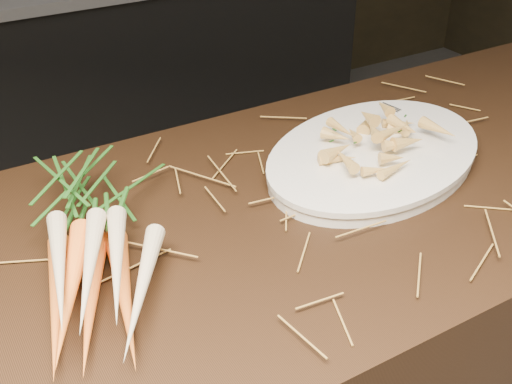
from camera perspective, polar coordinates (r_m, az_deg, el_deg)
main_counter at (r=1.45m, az=9.74°, el=-13.46°), size 2.40×0.70×0.90m
back_counter at (r=3.00m, az=-9.06°, el=11.20°), size 1.82×0.62×0.84m
straw_bedding at (r=1.17m, az=11.77°, el=2.41°), size 1.40×0.60×0.02m
root_veg_bunch at (r=0.97m, az=-14.19°, el=-2.62°), size 0.30×0.51×0.09m
serving_platter at (r=1.19m, az=10.46°, el=3.09°), size 0.55×0.45×0.03m
roasted_veg_heap at (r=1.17m, az=10.64°, el=4.75°), size 0.27×0.23×0.05m
serving_fork at (r=1.31m, az=15.22°, el=6.03°), size 0.05×0.18×0.00m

